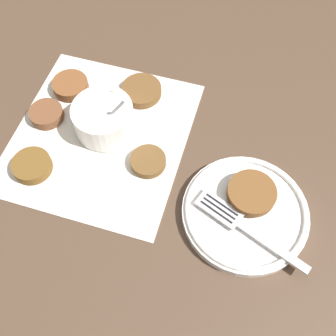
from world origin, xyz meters
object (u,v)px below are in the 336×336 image
at_px(sauce_bowl, 104,119).
at_px(serving_plate, 245,212).
at_px(fork, 240,223).
at_px(fritter_on_plate, 252,193).

bearing_deg(sauce_bowl, serving_plate, -101.30).
xyz_separation_m(serving_plate, fork, (-0.02, 0.00, 0.01)).
height_order(sauce_bowl, fork, sauce_bowl).
distance_m(fritter_on_plate, fork, 0.05).
bearing_deg(fork, fritter_on_plate, -0.04).
height_order(fritter_on_plate, fork, fritter_on_plate).
distance_m(sauce_bowl, serving_plate, 0.27).
relative_size(sauce_bowl, serving_plate, 0.58).
relative_size(serving_plate, fork, 1.04).
bearing_deg(sauce_bowl, fritter_on_plate, -96.11).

